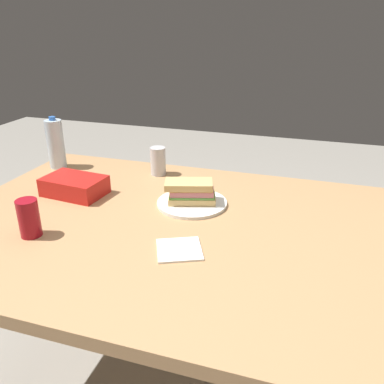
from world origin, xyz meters
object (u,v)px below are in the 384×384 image
(sandwich, at_px, (191,191))
(chip_bag, at_px, (75,186))
(soda_can_red, at_px, (29,218))
(water_bottle_tall, at_px, (56,144))
(soda_can_silver, at_px, (158,161))
(paper_plate, at_px, (192,203))
(dining_table, at_px, (199,249))

(sandwich, distance_m, chip_bag, 0.46)
(sandwich, relative_size, soda_can_red, 1.63)
(water_bottle_tall, height_order, soda_can_silver, water_bottle_tall)
(paper_plate, xyz_separation_m, soda_can_red, (0.41, 0.37, 0.06))
(soda_can_red, bearing_deg, water_bottle_tall, -62.66)
(soda_can_red, xyz_separation_m, water_bottle_tall, (0.30, -0.57, 0.05))
(paper_plate, height_order, sandwich, sandwich)
(dining_table, relative_size, soda_can_silver, 14.37)
(sandwich, bearing_deg, soda_can_red, 41.86)
(dining_table, relative_size, chip_bag, 7.62)
(soda_can_silver, bearing_deg, water_bottle_tall, 6.12)
(water_bottle_tall, relative_size, soda_can_silver, 1.92)
(dining_table, relative_size, sandwich, 8.83)
(sandwich, relative_size, chip_bag, 0.86)
(sandwich, distance_m, water_bottle_tall, 0.74)
(soda_can_red, relative_size, chip_bag, 0.53)
(paper_plate, xyz_separation_m, sandwich, (0.00, 0.00, 0.05))
(dining_table, xyz_separation_m, soda_can_red, (0.49, 0.21, 0.14))
(paper_plate, xyz_separation_m, water_bottle_tall, (0.71, -0.20, 0.10))
(chip_bag, xyz_separation_m, water_bottle_tall, (0.25, -0.25, 0.08))
(water_bottle_tall, bearing_deg, soda_can_red, 117.34)
(dining_table, bearing_deg, chip_bag, -11.88)
(soda_can_silver, bearing_deg, chip_bag, 52.97)
(water_bottle_tall, bearing_deg, soda_can_silver, -173.88)
(sandwich, xyz_separation_m, chip_bag, (0.46, 0.04, -0.02))
(dining_table, xyz_separation_m, paper_plate, (0.07, -0.16, 0.09))
(sandwich, xyz_separation_m, soda_can_silver, (0.23, -0.26, 0.01))
(sandwich, bearing_deg, soda_can_silver, -47.81)
(sandwich, height_order, soda_can_silver, soda_can_silver)
(dining_table, xyz_separation_m, chip_bag, (0.54, -0.11, 0.12))
(soda_can_red, bearing_deg, paper_plate, -138.13)
(dining_table, distance_m, soda_can_silver, 0.54)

